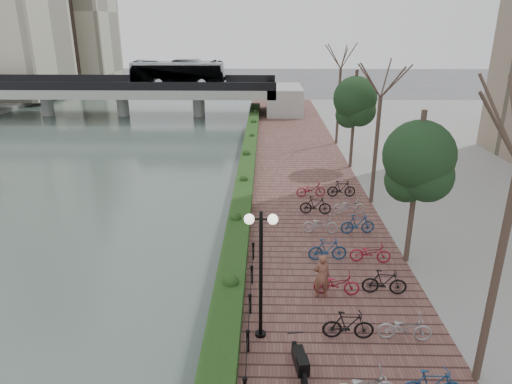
{
  "coord_description": "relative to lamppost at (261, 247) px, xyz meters",
  "views": [
    {
      "loc": [
        1.91,
        -8.63,
        10.01
      ],
      "look_at": [
        1.43,
        13.38,
        2.0
      ],
      "focal_mm": 32.0,
      "sensor_mm": 36.0,
      "label": 1
    }
  ],
  "objects": [
    {
      "name": "lamppost",
      "position": [
        0.0,
        0.0,
        0.0
      ],
      "size": [
        1.02,
        0.32,
        4.38
      ],
      "color": "black",
      "rests_on": "promenade"
    },
    {
      "name": "chain_fence",
      "position": [
        -0.38,
        -1.79,
        -2.85
      ],
      "size": [
        0.1,
        14.1,
        0.7
      ],
      "color": "black",
      "rests_on": "promenade"
    },
    {
      "name": "bridge",
      "position": [
        -15.38,
        41.21,
        -0.33
      ],
      "size": [
        36.0,
        10.77,
        6.5
      ],
      "color": "#A5A59F",
      "rests_on": "ground"
    },
    {
      "name": "promenade",
      "position": [
        2.22,
        13.71,
        -3.45
      ],
      "size": [
        8.0,
        75.0,
        0.5
      ],
      "primitive_type": "cube",
      "color": "brown",
      "rests_on": "ground"
    },
    {
      "name": "hedge",
      "position": [
        -1.18,
        16.21,
        -2.9
      ],
      "size": [
        1.1,
        56.0,
        0.6
      ],
      "primitive_type": "cube",
      "color": "#153413",
      "rests_on": "promenade"
    },
    {
      "name": "motorcycle",
      "position": [
        1.15,
        -1.71,
        -2.72
      ],
      "size": [
        0.69,
        1.58,
        0.95
      ],
      "primitive_type": null,
      "rotation": [
        0.0,
        0.0,
        0.14
      ],
      "color": "black",
      "rests_on": "promenade"
    },
    {
      "name": "river_water",
      "position": [
        -16.78,
        21.21,
        -3.69
      ],
      "size": [
        30.0,
        130.0,
        0.02
      ],
      "primitive_type": "cube",
      "color": "#44554F",
      "rests_on": "ground"
    },
    {
      "name": "pedestrian",
      "position": [
        2.22,
        2.32,
        -2.33
      ],
      "size": [
        0.64,
        0.43,
        1.74
      ],
      "primitive_type": "imported",
      "rotation": [
        0.0,
        0.0,
        3.16
      ],
      "color": "brown",
      "rests_on": "promenade"
    },
    {
      "name": "street_trees",
      "position": [
        6.22,
        8.89,
        -0.01
      ],
      "size": [
        3.2,
        37.12,
        6.8
      ],
      "color": "#372720",
      "rests_on": "promenade"
    },
    {
      "name": "bicycle_parking",
      "position": [
        3.7,
        5.2,
        -2.73
      ],
      "size": [
        2.4,
        17.32,
        1.0
      ],
      "color": "#9E9EA2",
      "rests_on": "promenade"
    }
  ]
}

